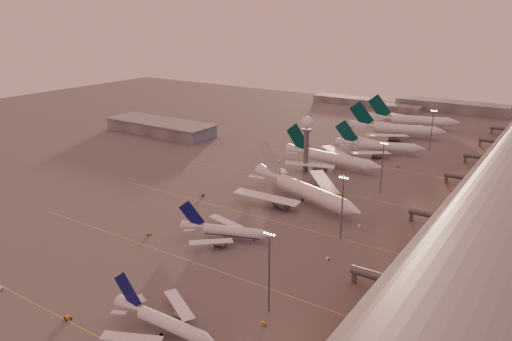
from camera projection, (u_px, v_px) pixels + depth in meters
The scene contains 25 objects.
ground at pixel (128, 257), 172.98m from camera, with size 700.00×700.00×0.00m, color #5F5C5C.
taxiway_markings at pixel (284, 222), 201.38m from camera, with size 180.00×185.25×0.02m.
hangar at pixel (160, 127), 345.86m from camera, with size 82.00×27.00×8.50m.
radar_tower at pixel (307, 133), 258.77m from camera, with size 6.40×6.40×31.10m.
mast_a at pixel (269, 268), 138.05m from camera, with size 3.60×0.56×25.00m.
mast_b at pixel (342, 204), 183.13m from camera, with size 3.60×0.56×25.00m.
mast_c at pixel (382, 165), 229.26m from camera, with size 3.60×0.56×25.00m.
mast_d at pixel (432, 128), 301.48m from camera, with size 3.60×0.56×25.00m.
distant_horizon at pixel (417, 105), 427.48m from camera, with size 165.00×37.50×9.00m.
narrowbody_near at pixel (165, 324), 131.62m from camera, with size 35.46×28.33×13.86m.
narrowbody_mid at pixel (226, 232), 185.89m from camera, with size 34.58×27.09×14.10m.
widebody_white at pixel (305, 194), 221.02m from camera, with size 64.26×50.60×23.62m.
greentail_a at pixel (332, 161), 270.57m from camera, with size 58.83×47.39×21.36m.
greentail_b at pixel (380, 148), 296.51m from camera, with size 51.26×40.77×19.23m.
greentail_c at pixel (397, 131), 334.79m from camera, with size 62.43×49.77×23.17m.
greentail_d at pixel (413, 122), 360.32m from camera, with size 63.02×50.14×23.59m.
gsv_truck_a at pixel (1, 287), 152.16m from camera, with size 6.09×5.21×2.41m.
gsv_tug_near at pixel (68, 318), 138.08m from camera, with size 3.34×4.31×1.08m.
gsv_catering_a at pixel (264, 319), 135.19m from camera, with size 5.20×4.18×3.92m.
gsv_tug_mid at pixel (149, 234), 189.60m from camera, with size 3.41×2.69×0.85m.
gsv_truck_b at pixel (329, 258), 170.40m from camera, with size 5.29×2.88×2.02m.
gsv_truck_c at pixel (204, 194), 229.38m from camera, with size 5.10×6.30×2.45m.
gsv_catering_b at pixel (360, 223), 196.05m from camera, with size 5.49×3.96×4.12m.
gsv_truck_d at pixel (279, 160), 280.69m from camera, with size 3.78×5.69×2.16m.
gsv_tug_hangar at pixel (398, 166), 271.93m from camera, with size 3.14×1.98×0.88m.
Camera 1 is at (123.43, -104.26, 81.94)m, focal length 35.00 mm.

